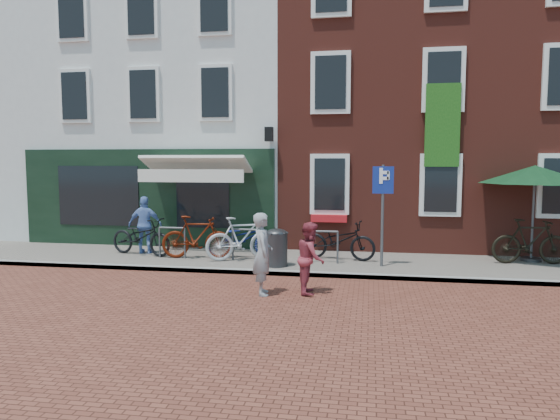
% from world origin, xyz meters
% --- Properties ---
extents(ground, '(80.00, 80.00, 0.00)m').
position_xyz_m(ground, '(0.00, 0.00, 0.00)').
color(ground, brown).
extents(sidewalk, '(24.00, 3.00, 0.10)m').
position_xyz_m(sidewalk, '(1.00, 1.50, 0.05)').
color(sidewalk, slate).
rests_on(sidewalk, ground).
extents(building_stucco, '(8.00, 8.00, 9.00)m').
position_xyz_m(building_stucco, '(-5.00, 7.00, 4.50)').
color(building_stucco, silver).
rests_on(building_stucco, ground).
extents(building_brick_mid, '(6.00, 8.00, 10.00)m').
position_xyz_m(building_brick_mid, '(2.00, 7.00, 5.00)').
color(building_brick_mid, maroon).
rests_on(building_brick_mid, ground).
extents(filler_left, '(7.00, 8.00, 9.00)m').
position_xyz_m(filler_left, '(-12.50, 7.00, 4.50)').
color(filler_left, silver).
rests_on(filler_left, ground).
extents(litter_bin, '(0.53, 0.53, 0.98)m').
position_xyz_m(litter_bin, '(-0.60, 0.63, 0.61)').
color(litter_bin, '#323234').
rests_on(litter_bin, sidewalk).
extents(parking_sign, '(0.50, 0.07, 2.47)m').
position_xyz_m(parking_sign, '(1.93, 1.04, 1.78)').
color(parking_sign, '#4C4C4F').
rests_on(parking_sign, sidewalk).
extents(parasol, '(2.76, 2.76, 2.54)m').
position_xyz_m(parasol, '(5.72, 2.40, 2.40)').
color(parasol, '#4C4C4F').
rests_on(parasol, sidewalk).
extents(woman, '(0.54, 0.68, 1.64)m').
position_xyz_m(woman, '(-0.46, -1.67, 0.82)').
color(woman, gray).
rests_on(woman, ground).
extents(boy, '(0.61, 0.75, 1.44)m').
position_xyz_m(boy, '(0.47, -1.40, 0.72)').
color(boy, '#9C3340').
rests_on(boy, ground).
extents(cafe_person, '(0.97, 0.50, 1.58)m').
position_xyz_m(cafe_person, '(-4.49, 1.73, 0.89)').
color(cafe_person, '#6B8CCE').
rests_on(cafe_person, sidewalk).
extents(bicycle_0, '(2.04, 1.16, 1.01)m').
position_xyz_m(bicycle_0, '(-4.49, 1.46, 0.61)').
color(bicycle_0, black).
rests_on(bicycle_0, sidewalk).
extents(bicycle_1, '(1.92, 0.74, 1.13)m').
position_xyz_m(bicycle_1, '(-2.83, 1.24, 0.66)').
color(bicycle_1, '#4C1305').
rests_on(bicycle_1, sidewalk).
extents(bicycle_2, '(2.00, 0.92, 1.01)m').
position_xyz_m(bicycle_2, '(-1.66, 1.54, 0.61)').
color(bicycle_2, navy).
rests_on(bicycle_2, sidewalk).
extents(bicycle_3, '(1.92, 1.28, 1.13)m').
position_xyz_m(bicycle_3, '(-1.61, 1.21, 0.66)').
color(bicycle_3, '#B7B7BA').
rests_on(bicycle_3, sidewalk).
extents(bicycle_4, '(2.03, 1.04, 1.01)m').
position_xyz_m(bicycle_4, '(0.84, 1.74, 0.61)').
color(bicycle_4, black).
rests_on(bicycle_4, sidewalk).
extents(bicycle_5, '(1.91, 0.69, 1.13)m').
position_xyz_m(bicycle_5, '(5.57, 1.97, 0.66)').
color(bicycle_5, black).
rests_on(bicycle_5, sidewalk).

